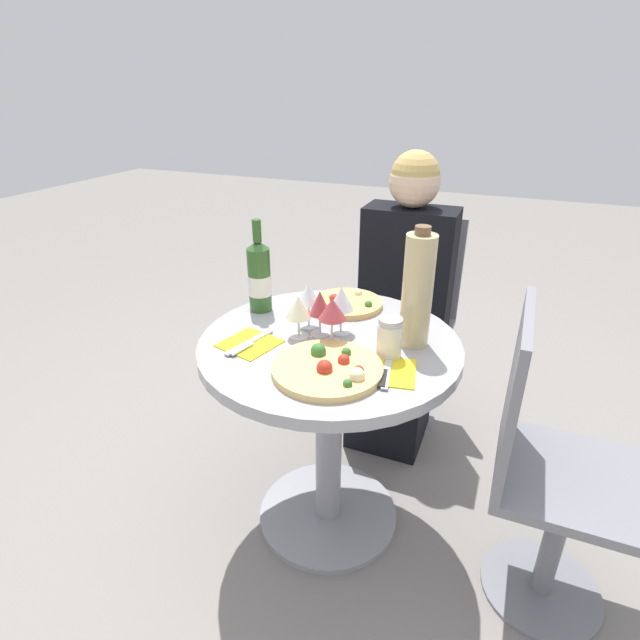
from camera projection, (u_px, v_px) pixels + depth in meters
The scene contains 17 objects.
ground_plane at pixel (328, 515), 1.82m from camera, with size 12.00×12.00×0.00m, color gray.
dining_table at pixel (329, 394), 1.58m from camera, with size 0.79×0.79×0.72m.
chair_behind_diner at pixel (406, 325), 2.21m from camera, with size 0.40×0.40×0.91m.
seated_diner at pixel (400, 317), 2.05m from camera, with size 0.36×0.40×1.20m.
chair_empty_side at pixel (545, 473), 1.38m from camera, with size 0.40×0.40×0.91m.
pizza_large at pixel (329, 368), 1.33m from camera, with size 0.30×0.30×0.05m.
pizza_small_far at pixel (347, 303), 1.72m from camera, with size 0.24×0.24×0.04m.
wine_bottle at pixel (259, 277), 1.65m from camera, with size 0.08×0.08×0.31m.
tall_carafe at pixel (417, 291), 1.41m from camera, with size 0.09×0.09×0.36m.
sugar_shaker at pixel (389, 338), 1.39m from camera, with size 0.07×0.07×0.12m.
wine_glass_back_right at pixel (341, 299), 1.50m from camera, with size 0.08×0.08×0.15m.
wine_glass_front_left at pixel (298, 308), 1.48m from camera, with size 0.08×0.08×0.13m.
wine_glass_center at pixel (320, 304), 1.49m from camera, with size 0.07×0.07×0.14m.
wine_glass_front_right at pixel (332, 310), 1.44m from camera, with size 0.08×0.08×0.14m.
wine_glass_back_left at pixel (308, 294), 1.54m from camera, with size 0.07×0.07×0.15m.
place_setting_left at pixel (249, 344), 1.47m from camera, with size 0.18×0.19×0.01m.
place_setting_right at pixel (387, 372), 1.33m from camera, with size 0.18×0.19×0.01m.
Camera 1 is at (0.48, -1.23, 1.43)m, focal length 28.00 mm.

